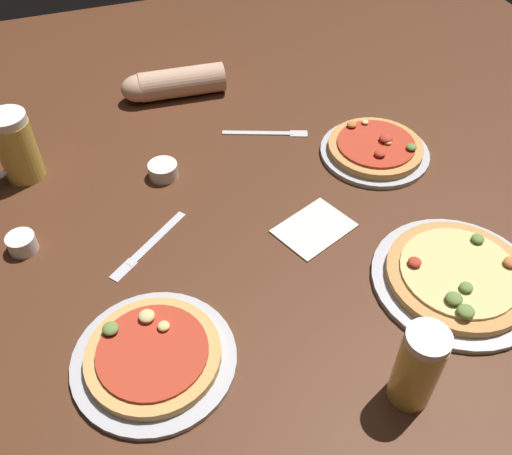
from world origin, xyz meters
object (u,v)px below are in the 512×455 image
beer_mug_dark (15,148)px  diner_arm (170,84)px  pizza_plate_near (153,356)px  pizza_plate_far (375,149)px  beer_mug_amber (419,364)px  napkin_folded (314,228)px  knife_right (149,245)px  pizza_plate_side (457,277)px  ramekin_sauce (22,243)px  ramekin_butter (163,170)px  fork_spare (267,133)px

beer_mug_dark → diner_arm: beer_mug_dark is taller
pizza_plate_near → pizza_plate_far: (0.63, 0.39, 0.00)m
beer_mug_amber → diner_arm: size_ratio=0.60×
pizza_plate_far → napkin_folded: (-0.24, -0.18, -0.01)m
pizza_plate_far → beer_mug_amber: beer_mug_amber is taller
napkin_folded → knife_right: 0.35m
beer_mug_amber → diner_arm: bearing=99.4°
pizza_plate_side → pizza_plate_far: bearing=84.7°
pizza_plate_side → diner_arm: (-0.37, 0.82, 0.02)m
beer_mug_dark → ramekin_sauce: size_ratio=2.83×
pizza_plate_near → napkin_folded: (0.39, 0.20, -0.01)m
napkin_folded → pizza_plate_side: bearing=-48.1°
pizza_plate_near → pizza_plate_far: size_ratio=1.08×
beer_mug_amber → knife_right: bearing=126.1°
ramekin_butter → pizza_plate_far: bearing=-10.2°
diner_arm → fork_spare: bearing=-52.6°
ramekin_sauce → napkin_folded: 0.60m
pizza_plate_far → ramekin_butter: 0.51m
pizza_plate_near → knife_right: pizza_plate_near is taller
ramekin_sauce → fork_spare: 0.64m
pizza_plate_far → fork_spare: pizza_plate_far is taller
napkin_folded → beer_mug_amber: bearing=-90.1°
beer_mug_dark → pizza_plate_side: bearing=-38.3°
beer_mug_amber → fork_spare: beer_mug_amber is taller
pizza_plate_far → fork_spare: size_ratio=1.25×
pizza_plate_far → ramekin_butter: (-0.50, 0.09, 0.00)m
beer_mug_amber → ramekin_sauce: 0.80m
pizza_plate_near → knife_right: 0.27m
pizza_plate_near → napkin_folded: pizza_plate_near is taller
pizza_plate_side → beer_mug_dark: (-0.77, 0.61, 0.07)m
ramekin_butter → beer_mug_amber: bearing=-68.8°
beer_mug_amber → knife_right: size_ratio=0.90×
ramekin_butter → knife_right: bearing=-110.7°
ramekin_butter → pizza_plate_near: bearing=-104.7°
fork_spare → pizza_plate_far: bearing=-37.5°
beer_mug_dark → pizza_plate_far: bearing=-13.8°
pizza_plate_side → napkin_folded: bearing=131.9°
beer_mug_amber → pizza_plate_near: bearing=153.3°
pizza_plate_side → diner_arm: bearing=114.1°
pizza_plate_side → beer_mug_dark: beer_mug_dark is taller
beer_mug_dark → knife_right: (0.23, -0.32, -0.08)m
beer_mug_dark → ramekin_sauce: beer_mug_dark is taller
pizza_plate_far → diner_arm: (-0.41, 0.41, 0.02)m
beer_mug_dark → napkin_folded: 0.69m
pizza_plate_far → knife_right: bearing=-168.6°
pizza_plate_near → ramekin_butter: (0.13, 0.48, 0.00)m
napkin_folded → knife_right: napkin_folded is taller
pizza_plate_far → ramekin_sauce: bearing=-177.1°
napkin_folded → pizza_plate_near: bearing=-152.4°
beer_mug_dark → diner_arm: size_ratio=0.59×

